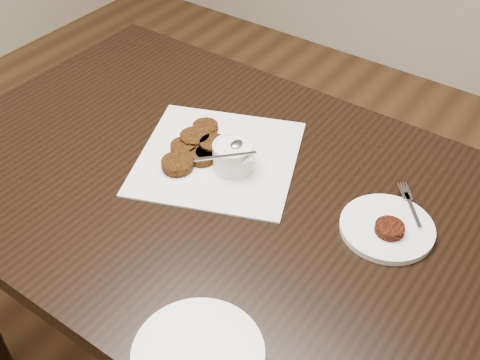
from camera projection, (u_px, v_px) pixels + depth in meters
name	position (u px, v px, depth m)	size (l,w,h in m)	color
table	(228.00, 300.00, 1.48)	(1.33, 0.85, 0.75)	black
napkin	(218.00, 158.00, 1.30)	(0.33, 0.33, 0.00)	white
sauce_ramekin	(233.00, 144.00, 1.23)	(0.12, 0.12, 0.12)	white
patty_cluster	(199.00, 147.00, 1.31)	(0.22, 0.22, 0.02)	#5C340C
plate_with_patty	(388.00, 225.00, 1.13)	(0.18, 0.18, 0.03)	white
plate_empty	(198.00, 354.00, 0.93)	(0.21, 0.21, 0.01)	white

